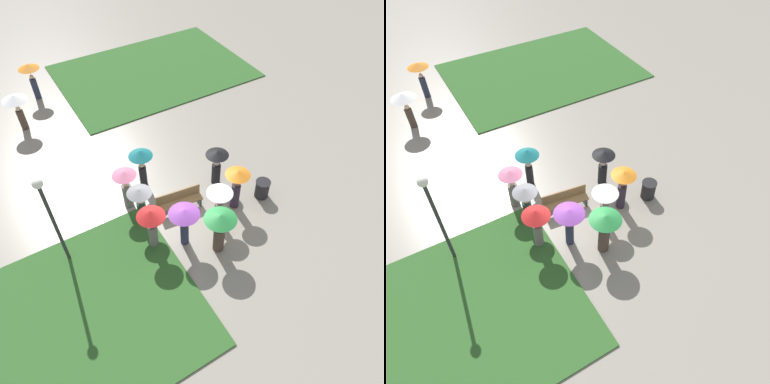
% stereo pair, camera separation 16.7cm
% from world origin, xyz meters
% --- Properties ---
extents(ground_plane, '(90.00, 90.00, 0.00)m').
position_xyz_m(ground_plane, '(0.00, 0.00, 0.00)').
color(ground_plane, gray).
extents(lawn_patch_near, '(9.66, 6.35, 0.06)m').
position_xyz_m(lawn_patch_near, '(-6.07, -1.60, 0.03)').
color(lawn_patch_near, '#2D5B26').
rests_on(lawn_patch_near, ground_plane).
extents(lawn_patch_far, '(10.70, 7.65, 0.06)m').
position_xyz_m(lawn_patch_far, '(3.95, 10.79, 0.03)').
color(lawn_patch_far, '#2D5B26').
rests_on(lawn_patch_far, ground_plane).
extents(park_bench, '(1.85, 0.64, 0.90)m').
position_xyz_m(park_bench, '(-0.01, 0.77, 0.47)').
color(park_bench, brown).
rests_on(park_bench, ground_plane).
extents(lamp_post, '(0.32, 0.32, 3.94)m').
position_xyz_m(lamp_post, '(-4.52, 0.77, 2.57)').
color(lamp_post, '#2D2D30').
rests_on(lamp_post, ground_plane).
extents(trash_bin, '(0.60, 0.60, 0.79)m').
position_xyz_m(trash_bin, '(3.18, -0.36, 0.40)').
color(trash_bin, '#232326').
rests_on(trash_bin, ground_plane).
extents(crowd_person_purple, '(1.10, 1.10, 1.81)m').
position_xyz_m(crowd_person_purple, '(-0.66, -0.73, 1.37)').
color(crowd_person_purple, '#282D47').
rests_on(crowd_person_purple, ground_plane).
extents(crowd_person_red, '(1.00, 1.00, 1.88)m').
position_xyz_m(crowd_person_red, '(-1.67, -0.26, 1.37)').
color(crowd_person_red, slate).
rests_on(crowd_person_red, ground_plane).
extents(crowd_person_black, '(0.93, 0.93, 1.73)m').
position_xyz_m(crowd_person_black, '(2.01, 1.24, 1.13)').
color(crowd_person_black, black).
rests_on(crowd_person_black, ground_plane).
extents(crowd_person_teal, '(0.96, 0.96, 1.87)m').
position_xyz_m(crowd_person_teal, '(-0.63, 2.68, 1.38)').
color(crowd_person_teal, black).
rests_on(crowd_person_teal, ground_plane).
extents(crowd_person_orange, '(0.95, 0.95, 1.91)m').
position_xyz_m(crowd_person_orange, '(1.92, -0.23, 1.27)').
color(crowd_person_orange, '#2D2333').
rests_on(crowd_person_orange, ground_plane).
extents(crowd_person_pink, '(0.92, 0.92, 1.84)m').
position_xyz_m(crowd_person_pink, '(-1.64, 1.96, 1.17)').
color(crowd_person_pink, slate).
rests_on(crowd_person_pink, ground_plane).
extents(crowd_person_green, '(1.13, 1.13, 1.86)m').
position_xyz_m(crowd_person_green, '(0.23, -1.59, 1.27)').
color(crowd_person_green, '#47382D').
rests_on(crowd_person_green, ground_plane).
extents(crowd_person_white, '(0.97, 0.97, 1.76)m').
position_xyz_m(crowd_person_white, '(0.93, -0.52, 1.30)').
color(crowd_person_white, slate).
rests_on(crowd_person_white, ground_plane).
extents(crowd_person_grey, '(0.91, 0.91, 1.85)m').
position_xyz_m(crowd_person_grey, '(-1.55, 0.87, 1.23)').
color(crowd_person_grey, '#1E3328').
rests_on(crowd_person_grey, ground_plane).
extents(lone_walker_far_path, '(1.19, 1.19, 1.86)m').
position_xyz_m(lone_walker_far_path, '(-3.91, 9.20, 1.43)').
color(lone_walker_far_path, '#47382D').
rests_on(lone_walker_far_path, ground_plane).
extents(lone_walker_mid_plaza, '(1.07, 1.07, 1.94)m').
position_xyz_m(lone_walker_mid_plaza, '(-2.62, 11.54, 1.43)').
color(lone_walker_mid_plaza, '#282D47').
rests_on(lone_walker_mid_plaza, ground_plane).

